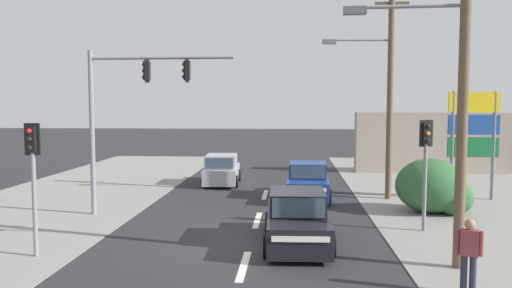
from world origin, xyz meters
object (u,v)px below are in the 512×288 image
(pedestal_signal_left_kerb, at_px, (33,167))
(hatchback_oncoming_mid, at_px, (222,170))
(shopping_plaza_sign, at_px, (473,130))
(sedan_receding_far, at_px, (297,220))
(sedan_crossing_left, at_px, (308,182))
(traffic_signal_mast, at_px, (126,102))
(utility_pole_foreground_right, at_px, (458,73))
(pedestrian_at_kerb, at_px, (469,252))
(utility_pole_midground_right, at_px, (387,81))
(pedestal_signal_right_kerb, at_px, (426,156))

(pedestal_signal_left_kerb, height_order, hatchback_oncoming_mid, pedestal_signal_left_kerb)
(shopping_plaza_sign, bearing_deg, sedan_receding_far, -135.61)
(sedan_crossing_left, bearing_deg, traffic_signal_mast, -149.83)
(shopping_plaza_sign, bearing_deg, traffic_signal_mast, -163.81)
(utility_pole_foreground_right, xyz_separation_m, hatchback_oncoming_mid, (-7.52, 12.65, -4.09))
(hatchback_oncoming_mid, xyz_separation_m, sedan_receding_far, (3.72, -10.77, 0.00))
(sedan_crossing_left, bearing_deg, pedestal_signal_left_kerb, -129.69)
(sedan_crossing_left, height_order, pedestrian_at_kerb, pedestrian_at_kerb)
(utility_pole_foreground_right, relative_size, utility_pole_midground_right, 0.95)
(traffic_signal_mast, bearing_deg, utility_pole_foreground_right, -27.91)
(hatchback_oncoming_mid, height_order, sedan_receding_far, sedan_receding_far)
(pedestal_signal_left_kerb, bearing_deg, sedan_receding_far, 14.16)
(utility_pole_foreground_right, bearing_deg, sedan_receding_far, 153.60)
(pedestal_signal_right_kerb, distance_m, pedestrian_at_kerb, 5.56)
(pedestal_signal_right_kerb, relative_size, shopping_plaza_sign, 0.77)
(pedestal_signal_right_kerb, xyz_separation_m, hatchback_oncoming_mid, (-7.78, 9.04, -1.71))
(pedestal_signal_left_kerb, relative_size, hatchback_oncoming_mid, 0.96)
(utility_pole_midground_right, xyz_separation_m, pedestal_signal_left_kerb, (-10.76, -8.99, -2.63))
(utility_pole_foreground_right, xyz_separation_m, pedestal_signal_right_kerb, (0.26, 3.62, -2.38))
(utility_pole_foreground_right, height_order, sedan_crossing_left, utility_pole_foreground_right)
(traffic_signal_mast, distance_m, sedan_receding_far, 7.80)
(shopping_plaza_sign, height_order, sedan_crossing_left, shopping_plaza_sign)
(sedan_crossing_left, bearing_deg, pedestal_signal_right_kerb, -57.44)
(shopping_plaza_sign, bearing_deg, utility_pole_midground_right, -178.66)
(traffic_signal_mast, distance_m, pedestal_signal_right_kerb, 10.46)
(utility_pole_midground_right, xyz_separation_m, hatchback_oncoming_mid, (-7.55, 3.53, -4.34))
(hatchback_oncoming_mid, bearing_deg, sedan_crossing_left, -39.60)
(shopping_plaza_sign, relative_size, hatchback_oncoming_mid, 1.24)
(sedan_receding_far, bearing_deg, hatchback_oncoming_mid, 109.05)
(pedestal_signal_left_kerb, bearing_deg, pedestal_signal_right_kerb, 17.57)
(utility_pole_midground_right, height_order, shopping_plaza_sign, utility_pole_midground_right)
(hatchback_oncoming_mid, bearing_deg, sedan_receding_far, -70.95)
(utility_pole_foreground_right, relative_size, pedestal_signal_left_kerb, 2.49)
(hatchback_oncoming_mid, bearing_deg, pedestal_signal_left_kerb, -104.38)
(sedan_crossing_left, bearing_deg, utility_pole_midground_right, -0.15)
(utility_pole_foreground_right, relative_size, hatchback_oncoming_mid, 2.40)
(utility_pole_midground_right, distance_m, pedestal_signal_right_kerb, 6.11)
(traffic_signal_mast, xyz_separation_m, sedan_crossing_left, (6.67, 3.88, -3.44))
(utility_pole_midground_right, distance_m, sedan_crossing_left, 5.45)
(pedestal_signal_left_kerb, bearing_deg, utility_pole_foreground_right, -0.75)
(pedestal_signal_left_kerb, height_order, shopping_plaza_sign, shopping_plaza_sign)
(utility_pole_foreground_right, height_order, sedan_receding_far, utility_pole_foreground_right)
(traffic_signal_mast, height_order, sedan_receding_far, traffic_signal_mast)
(utility_pole_foreground_right, bearing_deg, pedestrian_at_kerb, -96.57)
(pedestal_signal_right_kerb, height_order, pedestal_signal_left_kerb, same)
(shopping_plaza_sign, xyz_separation_m, sedan_crossing_left, (-6.94, -0.08, -2.28))
(shopping_plaza_sign, bearing_deg, pedestal_signal_left_kerb, -147.80)
(hatchback_oncoming_mid, bearing_deg, utility_pole_foreground_right, -59.28)
(sedan_receding_far, bearing_deg, pedestrian_at_kerb, -45.01)
(pedestrian_at_kerb, bearing_deg, hatchback_oncoming_mid, 117.00)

